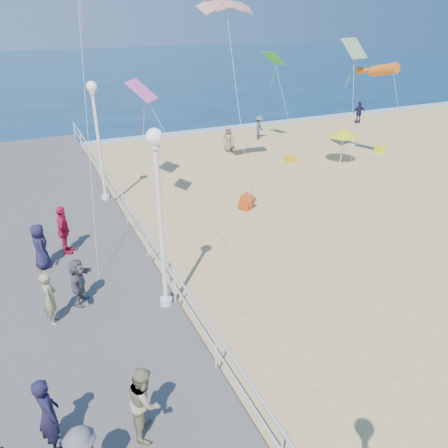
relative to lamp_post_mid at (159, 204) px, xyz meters
name	(u,v)px	position (x,y,z in m)	size (l,w,h in m)	color
ground	(312,274)	(5.35, 0.00, -3.66)	(160.00, 160.00, 0.00)	#E8C179
ocean	(69,70)	(5.35, 65.00, -3.65)	(160.00, 90.00, 0.05)	#0D2C4E
surf_line	(148,137)	(5.35, 20.50, -3.63)	(160.00, 1.20, 0.04)	silver
boardwalk	(94,329)	(-2.15, 0.00, -3.46)	(5.00, 44.00, 0.40)	#67625D
railing	(174,278)	(0.30, 0.00, -2.41)	(0.05, 42.00, 0.55)	white
lamp_post_mid	(159,204)	(0.00, 0.00, 0.00)	(0.44, 0.44, 5.32)	white
lamp_post_far	(97,130)	(0.00, 9.00, 0.00)	(0.44, 0.44, 5.32)	white
spectator_0	(48,414)	(-3.53, -3.60, -2.38)	(0.64, 0.42, 1.76)	#181631
spectator_1	(145,401)	(-1.73, -4.04, -2.42)	(0.82, 0.64, 1.68)	#9A906A
spectator_3	(64,230)	(-2.29, 4.49, -2.35)	(1.06, 0.44, 1.81)	#C2183F
spectator_4	(40,246)	(-3.14, 3.79, -2.46)	(0.79, 0.51, 1.61)	#1D1A3A
spectator_5	(79,282)	(-2.29, 1.13, -2.52)	(1.38, 0.44, 1.49)	#5C5C61
spectator_6	(50,298)	(-3.13, 0.56, -2.47)	(0.58, 0.38, 1.58)	#969467
beach_walker_a	(259,128)	(12.41, 16.54, -2.82)	(1.09, 0.63, 1.69)	slate
beach_walker_b	(359,112)	(22.33, 17.57, -2.79)	(1.02, 0.43, 1.74)	#1F1B3D
beach_walker_c	(228,139)	(9.14, 14.81, -2.87)	(0.77, 0.50, 1.58)	#826D59
box_kite	(247,203)	(5.86, 5.96, -3.36)	(0.55, 0.55, 0.60)	red
beach_umbrella	(344,133)	(14.13, 9.55, -1.75)	(1.90, 1.90, 2.14)	white
beach_chair_left	(290,159)	(11.63, 11.19, -3.46)	(0.55, 0.55, 0.40)	gold
beach_chair_right	(380,150)	(18.00, 10.33, -3.46)	(0.55, 0.55, 0.40)	#E9F319
kite_parafoil	(226,3)	(6.34, 9.23, 4.98)	(2.63, 0.90, 0.30)	red
kite_windsock	(384,70)	(15.43, 8.43, 1.81)	(0.56, 0.56, 2.67)	orange
kite_diamond_pink	(142,90)	(1.61, 7.02, 1.85)	(1.18, 1.18, 0.02)	#FF5DC1
kite_diamond_multi	(354,48)	(14.36, 9.78, 2.84)	(1.37, 1.37, 0.02)	blue
kite_diamond_green	(274,58)	(12.18, 14.64, 2.02)	(1.29, 1.29, 0.02)	green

